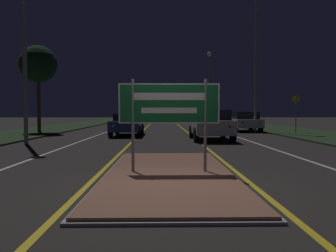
{
  "coord_description": "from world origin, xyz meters",
  "views": [
    {
      "loc": [
        -0.16,
        -6.37,
        1.46
      ],
      "look_at": [
        0.0,
        2.56,
        1.07
      ],
      "focal_mm": 35.0,
      "sensor_mm": 36.0,
      "label": 1
    }
  ],
  "objects_px": {
    "car_receding_2": "(220,119)",
    "warning_sign": "(296,110)",
    "highway_sign": "(169,107)",
    "car_receding_3": "(206,117)",
    "streetlight_left_near": "(24,6)",
    "car_approaching_0": "(127,124)",
    "streetlight_right_near": "(256,37)",
    "streetlight_right_far": "(209,74)",
    "car_receding_1": "(244,121)",
    "car_receding_0": "(211,124)"
  },
  "relations": [
    {
      "from": "streetlight_right_near",
      "to": "car_receding_2",
      "type": "height_order",
      "value": "streetlight_right_near"
    },
    {
      "from": "streetlight_left_near",
      "to": "car_approaching_0",
      "type": "bearing_deg",
      "value": 53.11
    },
    {
      "from": "highway_sign",
      "to": "streetlight_right_near",
      "type": "relative_size",
      "value": 0.21
    },
    {
      "from": "streetlight_right_near",
      "to": "car_receding_0",
      "type": "bearing_deg",
      "value": -123.78
    },
    {
      "from": "car_receding_0",
      "to": "car_receding_2",
      "type": "bearing_deg",
      "value": 78.42
    },
    {
      "from": "highway_sign",
      "to": "car_receding_1",
      "type": "height_order",
      "value": "highway_sign"
    },
    {
      "from": "streetlight_left_near",
      "to": "streetlight_right_far",
      "type": "distance_m",
      "value": 32.68
    },
    {
      "from": "car_receding_1",
      "to": "warning_sign",
      "type": "height_order",
      "value": "warning_sign"
    },
    {
      "from": "streetlight_right_near",
      "to": "car_receding_2",
      "type": "distance_m",
      "value": 11.48
    },
    {
      "from": "streetlight_right_far",
      "to": "car_receding_0",
      "type": "distance_m",
      "value": 29.08
    },
    {
      "from": "car_receding_0",
      "to": "highway_sign",
      "type": "bearing_deg",
      "value": -104.06
    },
    {
      "from": "car_receding_3",
      "to": "car_receding_1",
      "type": "bearing_deg",
      "value": -89.58
    },
    {
      "from": "streetlight_right_near",
      "to": "car_receding_3",
      "type": "xyz_separation_m",
      "value": [
        -0.52,
        22.26,
        -5.86
      ]
    },
    {
      "from": "highway_sign",
      "to": "streetlight_left_near",
      "type": "xyz_separation_m",
      "value": [
        -6.3,
        7.4,
        4.58
      ]
    },
    {
      "from": "highway_sign",
      "to": "streetlight_right_near",
      "type": "xyz_separation_m",
      "value": [
        6.33,
        15.32,
        5.08
      ]
    },
    {
      "from": "car_receding_3",
      "to": "streetlight_left_near",
      "type": "bearing_deg",
      "value": -111.88
    },
    {
      "from": "car_receding_3",
      "to": "warning_sign",
      "type": "xyz_separation_m",
      "value": [
        2.87,
        -23.52,
        0.8
      ]
    },
    {
      "from": "warning_sign",
      "to": "highway_sign",
      "type": "bearing_deg",
      "value": -121.72
    },
    {
      "from": "warning_sign",
      "to": "streetlight_right_near",
      "type": "bearing_deg",
      "value": 151.73
    },
    {
      "from": "car_receding_0",
      "to": "car_receding_3",
      "type": "height_order",
      "value": "car_receding_0"
    },
    {
      "from": "streetlight_left_near",
      "to": "streetlight_right_near",
      "type": "bearing_deg",
      "value": 32.06
    },
    {
      "from": "streetlight_left_near",
      "to": "streetlight_right_far",
      "type": "relative_size",
      "value": 1.03
    },
    {
      "from": "streetlight_left_near",
      "to": "car_receding_0",
      "type": "distance_m",
      "value": 10.34
    },
    {
      "from": "car_receding_2",
      "to": "car_approaching_0",
      "type": "distance_m",
      "value": 14.68
    },
    {
      "from": "highway_sign",
      "to": "car_receding_0",
      "type": "distance_m",
      "value": 9.66
    },
    {
      "from": "highway_sign",
      "to": "car_receding_2",
      "type": "xyz_separation_m",
      "value": [
        5.57,
        25.12,
        -0.85
      ]
    },
    {
      "from": "car_receding_2",
      "to": "warning_sign",
      "type": "distance_m",
      "value": 11.53
    },
    {
      "from": "car_receding_3",
      "to": "warning_sign",
      "type": "bearing_deg",
      "value": -83.04
    },
    {
      "from": "car_receding_2",
      "to": "streetlight_left_near",
      "type": "bearing_deg",
      "value": -123.83
    },
    {
      "from": "streetlight_right_near",
      "to": "car_receding_0",
      "type": "distance_m",
      "value": 9.25
    },
    {
      "from": "highway_sign",
      "to": "car_receding_3",
      "type": "bearing_deg",
      "value": 81.2
    },
    {
      "from": "streetlight_right_far",
      "to": "car_receding_1",
      "type": "relative_size",
      "value": 2.27
    },
    {
      "from": "car_receding_0",
      "to": "car_approaching_0",
      "type": "relative_size",
      "value": 0.93
    },
    {
      "from": "highway_sign",
      "to": "warning_sign",
      "type": "bearing_deg",
      "value": 58.28
    },
    {
      "from": "streetlight_right_far",
      "to": "car_receding_2",
      "type": "distance_m",
      "value": 13.81
    },
    {
      "from": "car_receding_0",
      "to": "car_approaching_0",
      "type": "height_order",
      "value": "car_receding_0"
    },
    {
      "from": "streetlight_left_near",
      "to": "streetlight_right_near",
      "type": "height_order",
      "value": "streetlight_right_near"
    },
    {
      "from": "streetlight_right_far",
      "to": "car_receding_1",
      "type": "xyz_separation_m",
      "value": [
        -0.31,
        -20.57,
        -5.9
      ]
    },
    {
      "from": "car_receding_3",
      "to": "warning_sign",
      "type": "distance_m",
      "value": 23.71
    },
    {
      "from": "car_receding_1",
      "to": "car_receding_0",
      "type": "bearing_deg",
      "value": -115.38
    },
    {
      "from": "car_receding_2",
      "to": "warning_sign",
      "type": "height_order",
      "value": "warning_sign"
    },
    {
      "from": "car_receding_3",
      "to": "streetlight_right_far",
      "type": "bearing_deg",
      "value": -2.06
    },
    {
      "from": "highway_sign",
      "to": "car_receding_3",
      "type": "relative_size",
      "value": 0.51
    },
    {
      "from": "warning_sign",
      "to": "car_receding_0",
      "type": "bearing_deg",
      "value": -143.44
    },
    {
      "from": "streetlight_right_near",
      "to": "warning_sign",
      "type": "height_order",
      "value": "streetlight_right_near"
    },
    {
      "from": "highway_sign",
      "to": "streetlight_left_near",
      "type": "bearing_deg",
      "value": 130.4
    },
    {
      "from": "car_receding_0",
      "to": "streetlight_left_near",
      "type": "bearing_deg",
      "value": -167.33
    },
    {
      "from": "highway_sign",
      "to": "streetlight_right_far",
      "type": "bearing_deg",
      "value": 80.51
    },
    {
      "from": "streetlight_right_far",
      "to": "car_receding_1",
      "type": "bearing_deg",
      "value": -90.86
    },
    {
      "from": "highway_sign",
      "to": "streetlight_right_near",
      "type": "bearing_deg",
      "value": 67.53
    }
  ]
}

